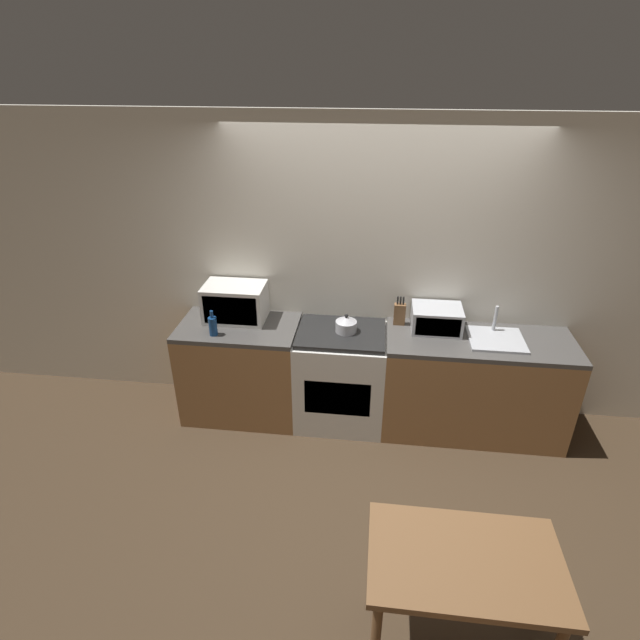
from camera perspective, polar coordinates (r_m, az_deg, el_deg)
The scene contains 12 objects.
ground_plane at distance 4.23m, azimuth 5.05°, elevation -16.29°, with size 16.00×16.00×0.00m, color #3D2D1E.
wall_back at distance 4.31m, azimuth 6.29°, elevation 5.35°, with size 10.00×0.06×2.60m.
counter_left_run at distance 4.56m, azimuth -8.95°, elevation -5.59°, with size 1.02×0.62×0.90m.
counter_right_run at distance 4.50m, azimuth 17.13°, elevation -7.12°, with size 1.52×0.62×0.90m.
stove_range at distance 4.42m, azimuth 2.34°, elevation -6.46°, with size 0.76×0.62×0.90m.
kettle at distance 4.15m, azimuth 3.01°, elevation -0.48°, with size 0.18×0.18×0.16m.
microwave at distance 4.37m, azimuth -9.68°, elevation 1.99°, with size 0.52×0.34×0.32m.
bottle at distance 4.18m, azimuth -12.14°, elevation -0.63°, with size 0.07×0.07×0.22m.
knife_block at distance 4.30m, azimuth 9.08°, elevation 0.72°, with size 0.10×0.06×0.26m.
toaster_oven at distance 4.27m, azimuth 13.17°, elevation 0.14°, with size 0.41×0.31×0.20m.
sink_basin at distance 4.29m, azimuth 19.48°, elevation -1.99°, with size 0.44×0.40×0.24m.
dining_table at distance 2.92m, azimuth 16.07°, elevation -25.94°, with size 0.97×0.60×0.73m.
Camera 1 is at (0.01, -3.04, 2.93)m, focal length 28.00 mm.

